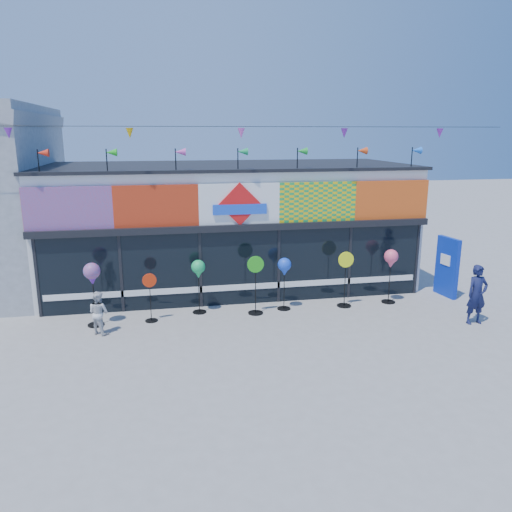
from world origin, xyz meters
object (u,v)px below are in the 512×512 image
object	(u,v)px
blue_sign	(447,267)
spinner_5	(345,278)
child	(99,313)
spinner_0	(92,276)
spinner_1	(150,296)
spinner_6	(391,260)
spinner_4	(284,268)
spinner_3	(256,284)
adult_man	(477,295)
spinner_2	(198,271)

from	to	relation	value
blue_sign	spinner_5	size ratio (longest dim) A/B	1.13
child	spinner_0	bearing A→B (deg)	-36.38
spinner_1	spinner_5	xyz separation A→B (m)	(5.75, 0.16, 0.17)
spinner_5	spinner_6	distance (m)	1.55
spinner_0	spinner_6	size ratio (longest dim) A/B	1.05
spinner_0	child	distance (m)	1.05
spinner_4	spinner_3	bearing A→B (deg)	-166.77
spinner_3	adult_man	distance (m)	6.11
adult_man	spinner_1	bearing A→B (deg)	165.87
adult_man	spinner_2	bearing A→B (deg)	160.60
spinner_2	spinner_4	bearing A→B (deg)	-3.99
blue_sign	spinner_0	xyz separation A→B (m)	(-10.81, -0.56, 0.45)
spinner_2	spinner_4	size ratio (longest dim) A/B	1.01
spinner_4	blue_sign	bearing A→B (deg)	2.75
spinner_2	spinner_6	world-z (taller)	spinner_6
spinner_6	child	xyz separation A→B (m)	(-8.55, -0.88, -0.78)
spinner_6	spinner_3	bearing A→B (deg)	-177.45
spinner_2	child	size ratio (longest dim) A/B	1.38
adult_man	child	world-z (taller)	adult_man
blue_sign	spinner_1	world-z (taller)	blue_sign
blue_sign	child	size ratio (longest dim) A/B	1.66
spinner_0	spinner_4	distance (m)	5.39
blue_sign	spinner_3	size ratio (longest dim) A/B	1.11
spinner_1	spinner_3	xyz separation A→B (m)	(2.98, 0.05, 0.18)
blue_sign	spinner_3	bearing A→B (deg)	176.17
spinner_0	spinner_6	bearing A→B (deg)	1.81
spinner_4	spinner_6	distance (m)	3.34
spinner_2	spinner_3	size ratio (longest dim) A/B	0.92
blue_sign	adult_man	bearing A→B (deg)	-110.60
spinner_4	child	size ratio (longest dim) A/B	1.37
adult_man	spinner_5	bearing A→B (deg)	144.35
spinner_0	child	bearing A→B (deg)	-73.94
spinner_3	spinner_5	distance (m)	2.77
spinner_3	spinner_6	bearing A→B (deg)	2.55
spinner_3	spinner_6	distance (m)	4.27
spinner_2	adult_man	distance (m)	7.77
spinner_2	spinner_3	xyz separation A→B (m)	(1.60, -0.39, -0.36)
spinner_3	spinner_5	xyz separation A→B (m)	(2.77, 0.11, -0.01)
spinner_0	spinner_6	xyz separation A→B (m)	(8.72, 0.28, -0.06)
spinner_2	spinner_3	world-z (taller)	spinner_3
spinner_2	adult_man	size ratio (longest dim) A/B	0.96
spinner_4	spinner_6	xyz separation A→B (m)	(3.34, -0.02, 0.09)
spinner_4	spinner_5	size ratio (longest dim) A/B	0.93
spinner_3	adult_man	xyz separation A→B (m)	(5.81, -1.89, -0.08)
spinner_2	child	distance (m)	2.99
spinner_4	adult_man	world-z (taller)	adult_man
spinner_4	spinner_5	bearing A→B (deg)	-3.14
adult_man	spinner_0	bearing A→B (deg)	167.74
blue_sign	spinner_4	world-z (taller)	blue_sign
child	spinner_2	bearing A→B (deg)	-120.64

